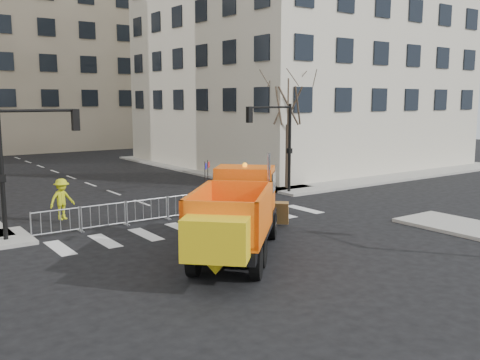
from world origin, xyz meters
TOP-DOWN VIEW (x-y plane):
  - ground at (0.00, 0.00)m, footprint 120.00×120.00m
  - sidewalk_back at (0.00, 8.50)m, footprint 64.00×5.00m
  - traffic_light_left at (-8.00, 7.50)m, footprint 0.18×0.18m
  - traffic_light_right at (8.50, 9.50)m, footprint 0.18×0.18m
  - crowd_barriers at (-0.75, 7.60)m, footprint 12.60×0.60m
  - street_tree at (9.20, 10.50)m, footprint 3.00×3.00m
  - plow_truck at (-1.67, 0.59)m, footprint 8.40×8.48m
  - cop_a at (2.94, 5.45)m, footprint 0.70×0.48m
  - cop_b at (1.31, 3.75)m, footprint 0.95×0.75m
  - cop_c at (1.82, 3.69)m, footprint 0.78×1.08m
  - worker at (-5.05, 9.73)m, footprint 1.37×0.99m
  - newspaper_box at (4.66, 7.94)m, footprint 0.53×0.49m

SIDE VIEW (x-z plane):
  - ground at x=0.00m, z-range 0.00..0.00m
  - sidewalk_back at x=0.00m, z-range 0.00..0.15m
  - crowd_barriers at x=-0.75m, z-range 0.00..1.10m
  - newspaper_box at x=4.66m, z-range 0.15..1.25m
  - cop_c at x=1.82m, z-range 0.00..1.70m
  - cop_a at x=2.94m, z-range 0.00..1.86m
  - cop_b at x=1.31m, z-range 0.00..1.93m
  - worker at x=-5.05m, z-range 0.15..2.05m
  - plow_truck at x=-1.67m, z-range -0.20..3.46m
  - traffic_light_left at x=-8.00m, z-range 0.00..5.40m
  - traffic_light_right at x=8.50m, z-range 0.00..5.40m
  - street_tree at x=9.20m, z-range 0.00..7.50m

